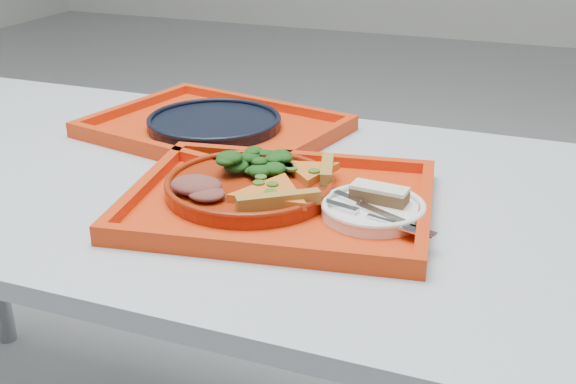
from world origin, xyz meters
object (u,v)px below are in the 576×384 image
Objects in this scene: tray_far at (215,131)px; navy_plate at (214,124)px; dessert_bar at (379,194)px; tray_main at (280,205)px; dinner_plate at (250,188)px.

navy_plate is (0.00, 0.00, 0.01)m from tray_far.
navy_plate is at bearing 152.98° from dessert_bar.
tray_main is 1.00× the size of tray_far.
dinner_plate is at bearing -170.26° from dessert_bar.
tray_main is 5.23× the size of dessert_bar.
navy_plate is at bearing 0.00° from tray_far.
dessert_bar is (0.15, 0.02, 0.03)m from tray_main.
tray_main is 0.37m from tray_far.
tray_far is 1.73× the size of dinner_plate.
tray_main is at bearing -164.87° from dessert_bar.
tray_far is at bearing 126.00° from dinner_plate.
navy_plate reaches higher than tray_main.
tray_main is 1.73× the size of dinner_plate.
navy_plate is 3.02× the size of dessert_bar.
tray_main is 0.06m from dinner_plate.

